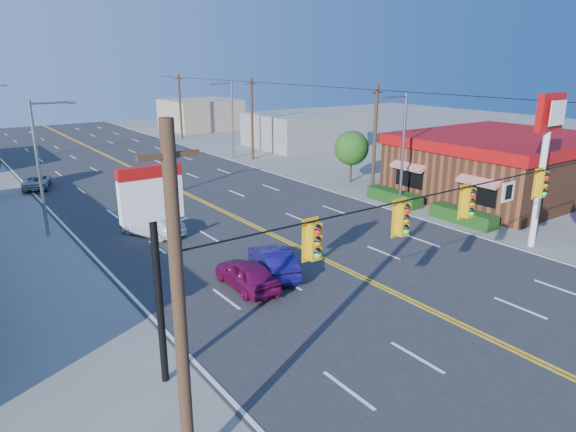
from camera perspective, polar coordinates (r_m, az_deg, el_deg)
ground at (r=21.72m, az=19.86°, el=-12.00°), size 160.00×160.00×0.00m
road at (r=35.82m, az=-7.05°, el=0.42°), size 20.00×120.00×0.06m
signal_span at (r=19.82m, az=21.06°, el=0.39°), size 24.32×0.34×9.00m
kfc at (r=43.15m, az=22.51°, el=5.30°), size 16.30×12.40×4.70m
kfc_pylon at (r=31.01m, az=26.77°, el=7.55°), size 2.20×0.36×8.50m
pizza_hut_sign at (r=16.01m, az=-14.69°, el=-1.70°), size 1.90×0.30×6.85m
streetlight_se at (r=36.76m, az=12.48°, el=7.75°), size 2.55×0.25×8.00m
streetlight_ne at (r=55.62m, az=-6.38°, el=11.04°), size 2.55×0.25×8.00m
streetlight_sw at (r=33.23m, az=-25.71°, el=5.52°), size 2.55×0.25×8.00m
utility_pole_near at (r=40.54m, az=9.61°, el=8.29°), size 0.28×0.28×8.40m
utility_pole_mid at (r=54.64m, az=-4.02°, el=10.67°), size 0.28×0.28×8.40m
utility_pole_far at (r=70.54m, az=-11.88°, el=11.77°), size 0.28×0.28×8.40m
tree_kfc_rear at (r=44.47m, az=7.07°, el=7.50°), size 2.94×2.94×4.41m
bld_east_mid at (r=63.69m, az=1.72°, el=9.60°), size 12.00×10.00×4.00m
bld_east_far at (r=80.81m, az=-9.68°, el=11.08°), size 10.00×10.00×4.40m
car_magenta at (r=23.76m, az=-4.60°, el=-6.57°), size 1.76×4.08×1.37m
car_blue at (r=25.14m, az=-1.67°, el=-5.13°), size 2.62×4.49×1.40m
car_white at (r=31.79m, az=-14.73°, el=-1.05°), size 3.36×4.63×1.25m
car_silver at (r=46.90m, az=-26.12°, el=3.44°), size 3.02×4.55×1.16m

